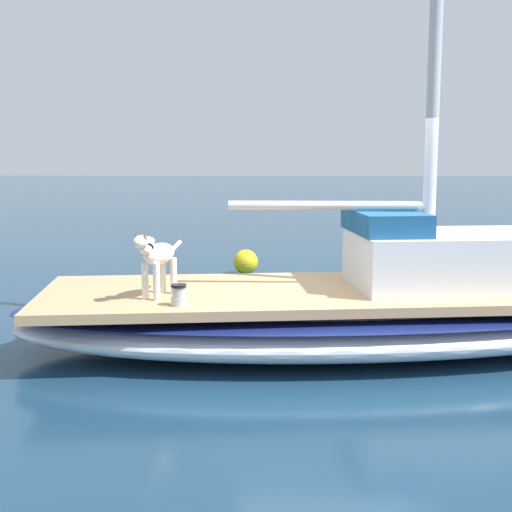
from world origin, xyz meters
name	(u,v)px	position (x,y,z in m)	size (l,w,h in m)	color
ground_plane	(345,346)	(0.00, 0.00, 0.00)	(120.00, 120.00, 0.00)	navy
sailboat_main	(346,317)	(0.00, 0.00, 0.34)	(3.40, 7.49, 0.66)	white
cabin_house	(446,255)	(-0.15, 1.11, 1.01)	(1.67, 2.38, 0.84)	silver
dog_white	(157,257)	(0.56, -1.99, 1.08)	(0.91, 0.40, 0.70)	silver
deck_winch	(179,296)	(0.94, -1.72, 0.76)	(0.16, 0.16, 0.21)	#B7B7BC
mooring_buoy	(246,262)	(-4.56, -1.35, 0.22)	(0.44, 0.44, 0.44)	yellow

